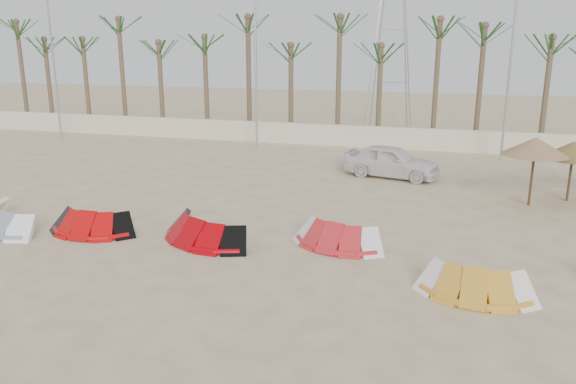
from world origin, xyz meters
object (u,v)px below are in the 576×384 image
(kite_grey, at_px, (12,215))
(parasol_left, at_px, (535,146))
(car, at_px, (392,161))
(kite_red_mid, at_px, (208,227))
(parasol_mid, at_px, (573,150))
(kite_red_right, at_px, (338,232))
(kite_orange, at_px, (475,278))
(kite_red_left, at_px, (96,220))

(kite_grey, bearing_deg, parasol_left, 23.59)
(parasol_left, relative_size, car, 0.60)
(kite_red_mid, relative_size, parasol_mid, 1.60)
(kite_red_right, distance_m, car, 9.74)
(kite_orange, xyz_separation_m, parasol_mid, (3.92, 10.14, 1.69))
(kite_red_left, xyz_separation_m, parasol_mid, (16.22, 8.61, 1.69))
(parasol_left, height_order, car, parasol_left)
(kite_red_right, bearing_deg, kite_red_left, -172.75)
(kite_grey, distance_m, car, 16.37)
(kite_red_mid, height_order, parasol_mid, parasol_mid)
(kite_grey, xyz_separation_m, parasol_mid, (19.39, 8.92, 1.68))
(kite_red_mid, distance_m, parasol_left, 12.96)
(kite_red_left, xyz_separation_m, car, (8.87, 10.76, 0.35))
(parasol_left, height_order, parasol_mid, parasol_left)
(parasol_left, distance_m, parasol_mid, 1.97)
(kite_red_left, distance_m, kite_orange, 12.40)
(kite_grey, xyz_separation_m, car, (12.05, 11.07, 0.35))
(kite_red_right, xyz_separation_m, parasol_mid, (8.01, 7.56, 1.69))
(kite_red_mid, xyz_separation_m, parasol_left, (10.65, 7.12, 1.95))
(kite_grey, distance_m, kite_orange, 15.52)
(kite_red_right, bearing_deg, kite_grey, -173.18)
(kite_red_right, xyz_separation_m, parasol_left, (6.42, 6.42, 1.96))
(kite_grey, relative_size, kite_orange, 1.36)
(kite_red_mid, height_order, kite_red_right, same)
(kite_red_right, relative_size, kite_orange, 1.08)
(parasol_left, bearing_deg, kite_red_right, -135.03)
(kite_red_left, bearing_deg, kite_red_mid, 4.87)
(kite_red_left, height_order, parasol_left, parasol_left)
(kite_red_mid, height_order, car, car)
(kite_orange, distance_m, parasol_left, 9.50)
(kite_grey, height_order, parasol_left, parasol_left)
(kite_orange, height_order, car, car)
(kite_red_mid, xyz_separation_m, parasol_mid, (12.23, 8.27, 1.68))
(kite_red_mid, bearing_deg, kite_orange, -12.71)
(kite_grey, relative_size, car, 0.92)
(kite_red_mid, height_order, kite_orange, same)
(parasol_mid, bearing_deg, kite_red_right, -136.64)
(kite_red_mid, relative_size, kite_orange, 1.29)
(kite_red_mid, distance_m, kite_red_right, 4.28)
(car, bearing_deg, kite_red_left, 153.22)
(kite_red_left, height_order, car, car)
(kite_red_left, distance_m, car, 13.95)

